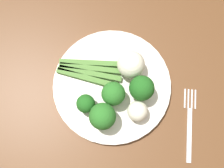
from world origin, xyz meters
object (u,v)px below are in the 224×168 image
plate (112,85)px  broccoli_front_left (86,104)px  broccoli_front (103,116)px  dining_table (90,92)px  broccoli_near_center (113,94)px  broccoli_right (142,88)px  cauliflower_mid (138,111)px  fork (189,123)px  cauliflower_near_fork (131,64)px  asparagus_bundle (90,71)px

plate → broccoli_front_left: 0.08m
plate → broccoli_front: broccoli_front is taller
dining_table → plate: plate is taller
plate → broccoli_near_center: bearing=-64.8°
broccoli_right → cauliflower_mid: 0.05m
fork → cauliflower_mid: bearing=84.8°
broccoli_front_left → cauliflower_mid: 0.11m
cauliflower_near_fork → asparagus_bundle: bearing=-155.7°
broccoli_near_center → fork: 0.19m
broccoli_right → broccoli_front: broccoli_front is taller
asparagus_bundle → cauliflower_near_fork: 0.10m
broccoli_front_left → broccoli_right: bearing=34.5°
dining_table → plate: bearing=14.7°
dining_table → cauliflower_mid: cauliflower_mid is taller
broccoli_right → cauliflower_near_fork: broccoli_right is taller
broccoli_front → broccoli_right: bearing=55.7°
broccoli_near_center → cauliflower_mid: 0.06m
broccoli_front → fork: (0.19, 0.06, -0.05)m
plate → broccoli_front_left: size_ratio=5.43×
plate → broccoli_near_center: (0.01, -0.03, 0.04)m
plate → cauliflower_near_fork: (0.03, 0.05, 0.04)m
fork → broccoli_near_center: bearing=76.8°
plate → broccoli_right: broccoli_right is taller
plate → asparagus_bundle: bearing=168.3°
plate → broccoli_front: 0.09m
asparagus_bundle → dining_table: bearing=-98.4°
dining_table → broccoli_near_center: 0.16m
plate → broccoli_right: size_ratio=4.03×
dining_table → cauliflower_mid: (0.13, -0.03, 0.13)m
dining_table → cauliflower_near_fork: 0.17m
broccoli_near_center → cauliflower_near_fork: 0.08m
plate → fork: plate is taller
broccoli_near_center → fork: broccoli_near_center is taller
broccoli_front_left → broccoli_near_center: broccoli_near_center is taller
plate → broccoli_near_center: size_ratio=4.27×
broccoli_front → broccoli_front_left: (-0.04, 0.01, -0.01)m
asparagus_bundle → broccoli_front_left: bearing=-85.8°
broccoli_front → broccoli_front_left: broccoli_front is taller
broccoli_front → broccoli_near_center: 0.05m
cauliflower_near_fork → cauliflower_mid: (0.05, -0.09, -0.01)m
broccoli_front → cauliflower_mid: size_ratio=1.55×
broccoli_right → broccoli_front_left: (-0.10, -0.07, -0.01)m
broccoli_front_left → asparagus_bundle: bearing=105.1°
broccoli_front → cauliflower_near_fork: bearing=81.7°
dining_table → broccoli_right: size_ratio=21.30×
broccoli_front_left → fork: size_ratio=0.30×
asparagus_bundle → broccoli_near_center: 0.09m
broccoli_front → cauliflower_near_fork: 0.13m
asparagus_bundle → broccoli_near_center: broccoli_near_center is taller
broccoli_right → cauliflower_near_fork: 0.06m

